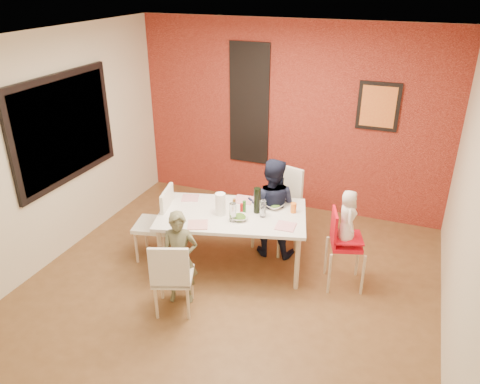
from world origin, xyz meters
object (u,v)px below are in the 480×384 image
at_px(child_far, 272,208).
at_px(paper_towel_roll, 220,204).
at_px(high_chair, 343,242).
at_px(child_near, 180,258).
at_px(dining_table, 232,218).
at_px(toddler, 347,217).
at_px(chair_left, 159,220).
at_px(wine_bottle, 257,200).
at_px(chair_far, 280,203).
at_px(chair_near, 172,275).

distance_m(child_far, paper_towel_roll, 0.71).
bearing_deg(child_far, high_chair, 154.24).
height_order(high_chair, child_near, child_near).
relative_size(dining_table, toddler, 3.02).
xyz_separation_m(chair_left, high_chair, (2.17, 0.24, 0.04)).
distance_m(child_far, toddler, 1.04).
relative_size(child_near, child_far, 0.83).
bearing_deg(child_far, chair_left, 20.11).
height_order(chair_left, child_near, child_near).
bearing_deg(wine_bottle, high_chair, -2.43).
xyz_separation_m(chair_far, child_near, (-0.63, -1.51, -0.06)).
height_order(dining_table, child_far, child_far).
bearing_deg(high_chair, wine_bottle, 70.10).
bearing_deg(toddler, child_far, 50.57).
distance_m(child_near, child_far, 1.40).
height_order(high_chair, paper_towel_roll, paper_towel_roll).
height_order(high_chair, wine_bottle, wine_bottle).
bearing_deg(dining_table, chair_near, -102.26).
bearing_deg(child_far, child_near, 59.05).
bearing_deg(child_far, chair_near, 63.52).
bearing_deg(chair_left, high_chair, 83.53).
bearing_deg(chair_far, dining_table, -101.89).
distance_m(chair_far, child_near, 1.63).
xyz_separation_m(child_far, paper_towel_roll, (-0.46, -0.51, 0.20)).
bearing_deg(child_near, chair_far, 48.82).
height_order(child_near, wine_bottle, child_near).
bearing_deg(toddler, chair_near, 106.83).
distance_m(chair_near, toddler, 1.96).
distance_m(dining_table, chair_far, 0.78).
bearing_deg(toddler, high_chair, 101.19).
bearing_deg(wine_bottle, child_far, 74.94).
height_order(toddler, paper_towel_roll, toddler).
xyz_separation_m(chair_left, child_far, (1.24, 0.59, 0.12)).
xyz_separation_m(high_chair, toddler, (0.02, 0.01, 0.30)).
bearing_deg(paper_towel_roll, wine_bottle, 28.42).
relative_size(chair_near, paper_towel_roll, 3.24).
bearing_deg(high_chair, toddler, -76.20).
distance_m(dining_table, toddler, 1.32).
distance_m(high_chair, wine_bottle, 1.06).
xyz_separation_m(child_far, wine_bottle, (-0.08, -0.31, 0.22)).
distance_m(child_near, wine_bottle, 1.13).
bearing_deg(toddler, wine_bottle, 68.26).
bearing_deg(high_chair, dining_table, 76.10).
bearing_deg(child_near, child_far, 45.89).
relative_size(child_far, paper_towel_roll, 4.80).
bearing_deg(chair_left, paper_towel_roll, 83.02).
height_order(toddler, wine_bottle, toddler).
relative_size(wine_bottle, paper_towel_roll, 1.16).
xyz_separation_m(chair_near, chair_far, (0.60, 1.74, 0.11)).
distance_m(high_chair, paper_towel_roll, 1.43).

